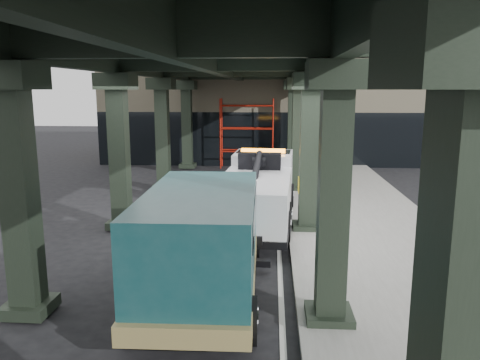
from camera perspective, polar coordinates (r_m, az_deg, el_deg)
The scene contains 8 objects.
ground at distance 13.36m, azimuth -2.59°, elevation -8.73°, with size 90.00×90.00×0.00m, color black.
sidewalk at distance 15.46m, azimuth 15.20°, elevation -6.07°, with size 5.00×40.00×0.15m, color gray.
lane_stripe at distance 15.18m, azimuth 4.71°, elevation -6.30°, with size 0.12×38.00×0.01m, color silver.
viaduct at distance 14.64m, azimuth -3.47°, elevation 14.71°, with size 7.40×32.00×6.40m.
building at distance 32.50m, azimuth 4.96°, elevation 10.04°, with size 22.00×10.00×8.00m, color #C6B793.
scaffolding at distance 27.28m, azimuth 0.86°, elevation 5.93°, with size 3.08×0.88×4.00m.
tow_truck at distance 15.81m, azimuth 2.30°, elevation -1.05°, with size 2.62×7.71×2.49m.
towed_van at distance 10.24m, azimuth -4.49°, elevation -7.19°, with size 2.54×6.09×2.45m.
Camera 1 is at (1.45, -12.49, 4.50)m, focal length 35.00 mm.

